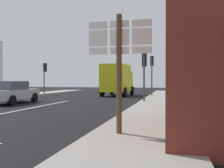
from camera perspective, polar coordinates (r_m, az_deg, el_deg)
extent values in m
plane|color=black|center=(16.87, -12.86, -4.36)|extent=(80.00, 80.00, 0.00)
cube|color=gray|center=(13.15, 10.29, -5.49)|extent=(2.74, 44.00, 0.14)
cube|color=silver|center=(13.42, -20.51, -5.67)|extent=(0.16, 12.00, 0.01)
cube|color=#B7BABF|center=(17.64, -21.84, -2.15)|extent=(1.93, 4.27, 0.60)
cube|color=#47515B|center=(17.41, -22.30, -0.30)|extent=(1.64, 2.16, 0.55)
cylinder|color=black|center=(19.27, -21.85, -2.80)|extent=(0.25, 0.65, 0.64)
cylinder|color=black|center=(18.38, -17.25, -2.95)|extent=(0.25, 0.65, 0.64)
cylinder|color=black|center=(16.05, -21.83, -3.50)|extent=(0.25, 0.65, 0.64)
cube|color=yellow|center=(24.28, 0.89, 1.35)|extent=(2.37, 3.80, 2.60)
cube|color=yellow|center=(26.70, 2.31, 0.65)|extent=(2.15, 1.40, 2.00)
cube|color=#47515B|center=(26.75, 2.33, 2.36)|extent=(1.76, 0.18, 0.70)
cylinder|color=black|center=(26.95, 0.01, -1.48)|extent=(0.32, 0.91, 0.90)
cylinder|color=black|center=(26.42, 4.60, -1.52)|extent=(0.32, 0.91, 0.90)
cylinder|color=black|center=(23.71, -2.28, -1.78)|extent=(0.32, 0.91, 0.90)
cylinder|color=black|center=(23.11, 2.90, -1.85)|extent=(0.32, 0.91, 0.90)
cylinder|color=brown|center=(6.44, 1.62, 1.69)|extent=(0.14, 0.14, 3.20)
cube|color=white|center=(6.79, -3.21, 13.21)|extent=(0.50, 0.03, 0.18)
cube|color=black|center=(6.81, -3.16, 13.18)|extent=(0.43, 0.01, 0.13)
cube|color=white|center=(6.72, -3.21, 10.38)|extent=(0.50, 0.03, 0.42)
cube|color=black|center=(6.74, -3.16, 10.36)|extent=(0.43, 0.01, 0.32)
cube|color=white|center=(6.67, -3.20, 7.50)|extent=(0.50, 0.03, 0.18)
cube|color=black|center=(6.69, -3.16, 7.49)|extent=(0.43, 0.01, 0.13)
cube|color=white|center=(6.65, 1.72, 13.48)|extent=(0.50, 0.03, 0.18)
cube|color=black|center=(6.67, 1.75, 13.45)|extent=(0.43, 0.01, 0.13)
cube|color=white|center=(6.58, 1.72, 10.59)|extent=(0.50, 0.03, 0.42)
cube|color=black|center=(6.60, 1.75, 10.57)|extent=(0.43, 0.01, 0.32)
cube|color=white|center=(6.53, 1.72, 7.65)|extent=(0.50, 0.03, 0.18)
cube|color=black|center=(6.55, 1.75, 7.63)|extent=(0.43, 0.01, 0.13)
cube|color=white|center=(6.56, 6.83, 13.66)|extent=(0.50, 0.03, 0.18)
cube|color=black|center=(6.58, 6.85, 13.62)|extent=(0.43, 0.01, 0.13)
cube|color=white|center=(6.49, 6.83, 10.73)|extent=(0.50, 0.03, 0.42)
cube|color=black|center=(6.51, 6.85, 10.70)|extent=(0.43, 0.01, 0.32)
cube|color=white|center=(6.44, 6.82, 7.75)|extent=(0.50, 0.03, 0.18)
cube|color=black|center=(6.46, 6.84, 7.73)|extent=(0.43, 0.01, 0.13)
cylinder|color=#47474C|center=(23.20, 9.06, 1.71)|extent=(0.12, 0.12, 3.78)
cube|color=black|center=(23.47, 9.10, 5.22)|extent=(0.30, 0.28, 0.90)
sphere|color=#360303|center=(23.63, 9.13, 5.85)|extent=(0.18, 0.18, 0.18)
sphere|color=orange|center=(23.60, 9.13, 5.17)|extent=(0.18, 0.18, 0.18)
sphere|color=black|center=(23.58, 9.13, 4.49)|extent=(0.18, 0.18, 0.18)
cylinder|color=#47474C|center=(16.67, 7.31, 1.36)|extent=(0.12, 0.12, 3.35)
cube|color=black|center=(16.92, 7.39, 5.51)|extent=(0.30, 0.28, 0.90)
sphere|color=#360303|center=(17.09, 7.44, 6.37)|extent=(0.18, 0.18, 0.18)
sphere|color=orange|center=(17.06, 7.44, 5.44)|extent=(0.18, 0.18, 0.18)
sphere|color=black|center=(17.04, 7.44, 4.50)|extent=(0.18, 0.18, 0.18)
cylinder|color=#47474C|center=(27.33, -15.21, 1.11)|extent=(0.12, 0.12, 3.36)
cube|color=black|center=(27.55, -15.02, 3.66)|extent=(0.30, 0.28, 0.90)
sphere|color=#360303|center=(27.68, -14.89, 4.21)|extent=(0.18, 0.18, 0.18)
sphere|color=orange|center=(27.67, -14.88, 3.63)|extent=(0.18, 0.18, 0.18)
sphere|color=black|center=(27.66, -14.88, 3.05)|extent=(0.18, 0.18, 0.18)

